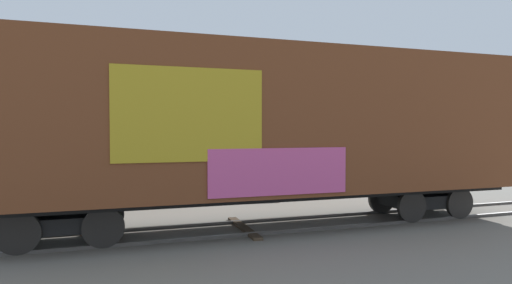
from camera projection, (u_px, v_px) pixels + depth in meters
ground_plane at (255, 228)px, 11.25m from camera, size 260.00×260.00×0.00m
track at (237, 228)px, 11.08m from camera, size 60.01×4.45×0.08m
freight_car at (267, 124)px, 11.25m from camera, size 15.06×3.72×4.98m
flagpole at (262, 84)px, 24.02m from camera, size 1.24×1.30×7.89m
hillside at (160, 120)px, 65.36m from camera, size 112.00×35.22×13.13m
parked_car_green at (134, 177)px, 15.68m from camera, size 4.87×2.28×1.81m
parked_car_tan at (279, 171)px, 17.92m from camera, size 4.85×2.22×1.71m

